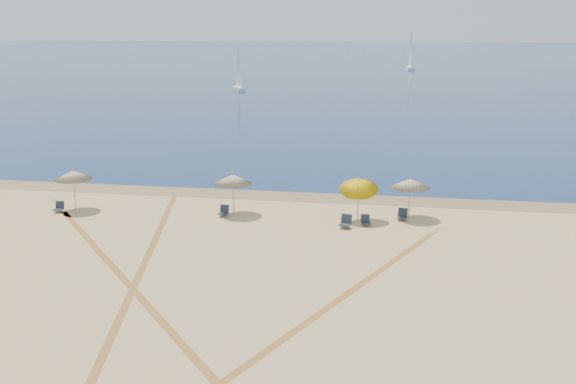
{
  "coord_description": "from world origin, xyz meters",
  "views": [
    {
      "loc": [
        6.03,
        -17.13,
        11.09
      ],
      "look_at": [
        0.0,
        20.0,
        1.3
      ],
      "focal_mm": 40.22,
      "sensor_mm": 36.0,
      "label": 1
    }
  ],
  "objects_px": {
    "chair_3": "(224,211)",
    "chair_6": "(402,215)",
    "umbrella_1": "(73,175)",
    "chair_5": "(366,221)",
    "umbrella_3": "(359,185)",
    "umbrella_2": "(233,179)",
    "sailboat_0": "(410,58)",
    "chair_2": "(59,207)",
    "chair_4": "(346,222)",
    "sailboat_1": "(239,77)",
    "umbrella_4": "(410,183)"
  },
  "relations": [
    {
      "from": "umbrella_3",
      "to": "chair_5",
      "type": "height_order",
      "value": "umbrella_3"
    },
    {
      "from": "chair_2",
      "to": "chair_4",
      "type": "xyz_separation_m",
      "value": [
        17.52,
        -0.35,
        0.04
      ]
    },
    {
      "from": "chair_2",
      "to": "chair_4",
      "type": "bearing_deg",
      "value": -4.54
    },
    {
      "from": "umbrella_3",
      "to": "chair_2",
      "type": "relative_size",
      "value": 4.28
    },
    {
      "from": "umbrella_1",
      "to": "umbrella_3",
      "type": "bearing_deg",
      "value": 1.67
    },
    {
      "from": "chair_5",
      "to": "umbrella_2",
      "type": "bearing_deg",
      "value": 157.66
    },
    {
      "from": "umbrella_1",
      "to": "chair_6",
      "type": "relative_size",
      "value": 3.52
    },
    {
      "from": "chair_4",
      "to": "sailboat_0",
      "type": "relative_size",
      "value": 0.09
    },
    {
      "from": "sailboat_0",
      "to": "sailboat_1",
      "type": "relative_size",
      "value": 1.3
    },
    {
      "from": "umbrella_1",
      "to": "chair_2",
      "type": "xyz_separation_m",
      "value": [
        -0.71,
        -0.72,
        -1.89
      ]
    },
    {
      "from": "umbrella_3",
      "to": "umbrella_1",
      "type": "bearing_deg",
      "value": -178.33
    },
    {
      "from": "chair_3",
      "to": "sailboat_1",
      "type": "relative_size",
      "value": 0.09
    },
    {
      "from": "chair_4",
      "to": "sailboat_1",
      "type": "height_order",
      "value": "sailboat_1"
    },
    {
      "from": "umbrella_3",
      "to": "sailboat_1",
      "type": "distance_m",
      "value": 78.56
    },
    {
      "from": "chair_2",
      "to": "sailboat_0",
      "type": "distance_m",
      "value": 136.23
    },
    {
      "from": "sailboat_0",
      "to": "chair_2",
      "type": "bearing_deg",
      "value": -106.41
    },
    {
      "from": "chair_5",
      "to": "sailboat_1",
      "type": "xyz_separation_m",
      "value": [
        -25.47,
        75.49,
        1.92
      ]
    },
    {
      "from": "umbrella_2",
      "to": "sailboat_1",
      "type": "distance_m",
      "value": 76.33
    },
    {
      "from": "sailboat_0",
      "to": "umbrella_4",
      "type": "bearing_deg",
      "value": -97.53
    },
    {
      "from": "umbrella_2",
      "to": "sailboat_0",
      "type": "relative_size",
      "value": 0.26
    },
    {
      "from": "chair_2",
      "to": "chair_6",
      "type": "bearing_deg",
      "value": 1.19
    },
    {
      "from": "chair_4",
      "to": "chair_2",
      "type": "bearing_deg",
      "value": -170.78
    },
    {
      "from": "umbrella_2",
      "to": "sailboat_1",
      "type": "bearing_deg",
      "value": 103.23
    },
    {
      "from": "umbrella_1",
      "to": "chair_5",
      "type": "bearing_deg",
      "value": -1.6
    },
    {
      "from": "chair_4",
      "to": "chair_5",
      "type": "distance_m",
      "value": 1.23
    },
    {
      "from": "umbrella_4",
      "to": "chair_5",
      "type": "relative_size",
      "value": 3.43
    },
    {
      "from": "umbrella_2",
      "to": "umbrella_3",
      "type": "xyz_separation_m",
      "value": [
        7.51,
        -0.18,
        -0.01
      ]
    },
    {
      "from": "sailboat_0",
      "to": "umbrella_1",
      "type": "bearing_deg",
      "value": -106.16
    },
    {
      "from": "umbrella_2",
      "to": "chair_5",
      "type": "height_order",
      "value": "umbrella_2"
    },
    {
      "from": "umbrella_2",
      "to": "umbrella_3",
      "type": "height_order",
      "value": "umbrella_3"
    },
    {
      "from": "chair_3",
      "to": "chair_5",
      "type": "bearing_deg",
      "value": -0.64
    },
    {
      "from": "umbrella_1",
      "to": "chair_3",
      "type": "relative_size",
      "value": 3.81
    },
    {
      "from": "umbrella_2",
      "to": "chair_3",
      "type": "xyz_separation_m",
      "value": [
        -0.44,
        -0.65,
        -1.84
      ]
    },
    {
      "from": "umbrella_1",
      "to": "umbrella_3",
      "type": "distance_m",
      "value": 17.41
    },
    {
      "from": "chair_3",
      "to": "chair_6",
      "type": "xyz_separation_m",
      "value": [
        10.53,
        0.91,
        0.01
      ]
    },
    {
      "from": "umbrella_1",
      "to": "chair_4",
      "type": "distance_m",
      "value": 16.94
    },
    {
      "from": "chair_6",
      "to": "sailboat_1",
      "type": "relative_size",
      "value": 0.1
    },
    {
      "from": "chair_5",
      "to": "sailboat_0",
      "type": "height_order",
      "value": "sailboat_0"
    },
    {
      "from": "chair_4",
      "to": "chair_6",
      "type": "distance_m",
      "value": 3.76
    },
    {
      "from": "chair_6",
      "to": "chair_2",
      "type": "bearing_deg",
      "value": -168.54
    },
    {
      "from": "umbrella_4",
      "to": "chair_2",
      "type": "bearing_deg",
      "value": -173.89
    },
    {
      "from": "chair_5",
      "to": "chair_6",
      "type": "bearing_deg",
      "value": 20.97
    },
    {
      "from": "umbrella_1",
      "to": "chair_5",
      "type": "height_order",
      "value": "umbrella_1"
    },
    {
      "from": "chair_6",
      "to": "sailboat_0",
      "type": "distance_m",
      "value": 132.51
    },
    {
      "from": "umbrella_3",
      "to": "chair_6",
      "type": "relative_size",
      "value": 3.86
    },
    {
      "from": "chair_2",
      "to": "sailboat_0",
      "type": "xyz_separation_m",
      "value": [
        23.77,
        134.11,
        2.56
      ]
    },
    {
      "from": "chair_4",
      "to": "chair_6",
      "type": "relative_size",
      "value": 1.13
    },
    {
      "from": "umbrella_3",
      "to": "umbrella_2",
      "type": "bearing_deg",
      "value": 178.63
    },
    {
      "from": "sailboat_1",
      "to": "umbrella_1",
      "type": "bearing_deg",
      "value": -111.63
    },
    {
      "from": "chair_3",
      "to": "chair_6",
      "type": "relative_size",
      "value": 0.92
    }
  ]
}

